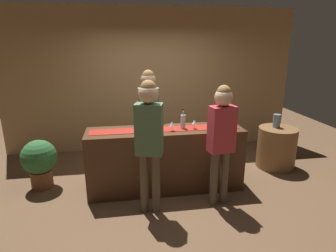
# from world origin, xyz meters

# --- Properties ---
(ground_plane) EXTENTS (10.00, 10.00, 0.00)m
(ground_plane) POSITION_xyz_m (0.00, 0.00, 0.00)
(ground_plane) COLOR brown
(back_wall) EXTENTS (6.00, 0.12, 2.90)m
(back_wall) POSITION_xyz_m (0.00, 1.90, 1.45)
(back_wall) COLOR tan
(back_wall) RESTS_ON ground
(bar_counter) EXTENTS (2.34, 0.60, 0.96)m
(bar_counter) POSITION_xyz_m (0.00, 0.00, 0.48)
(bar_counter) COLOR #472B19
(bar_counter) RESTS_ON ground
(counter_runner_cloth) EXTENTS (2.22, 0.28, 0.01)m
(counter_runner_cloth) POSITION_xyz_m (0.00, 0.00, 0.97)
(counter_runner_cloth) COLOR maroon
(counter_runner_cloth) RESTS_ON bar_counter
(wine_bottle_amber) EXTENTS (0.07, 0.07, 0.30)m
(wine_bottle_amber) POSITION_xyz_m (-0.21, 0.05, 1.08)
(wine_bottle_amber) COLOR brown
(wine_bottle_amber) RESTS_ON bar_counter
(wine_bottle_clear) EXTENTS (0.07, 0.07, 0.30)m
(wine_bottle_clear) POSITION_xyz_m (0.27, -0.00, 1.08)
(wine_bottle_clear) COLOR #B2C6C1
(wine_bottle_clear) RESTS_ON bar_counter
(wine_glass_near_customer) EXTENTS (0.07, 0.07, 0.14)m
(wine_glass_near_customer) POSITION_xyz_m (0.43, -0.05, 1.07)
(wine_glass_near_customer) COLOR silver
(wine_glass_near_customer) RESTS_ON bar_counter
(wine_glass_mid_counter) EXTENTS (0.07, 0.07, 0.14)m
(wine_glass_mid_counter) POSITION_xyz_m (0.08, -0.10, 1.07)
(wine_glass_mid_counter) COLOR silver
(wine_glass_mid_counter) RESTS_ON bar_counter
(wine_glass_far_end) EXTENTS (0.07, 0.07, 0.14)m
(wine_glass_far_end) POSITION_xyz_m (0.74, 0.06, 1.07)
(wine_glass_far_end) COLOR silver
(wine_glass_far_end) RESTS_ON bar_counter
(bartender) EXTENTS (0.35, 0.25, 1.79)m
(bartender) POSITION_xyz_m (-0.19, 0.58, 1.12)
(bartender) COLOR #26262B
(bartender) RESTS_ON ground
(customer_sipping) EXTENTS (0.37, 0.25, 1.69)m
(customer_sipping) POSITION_xyz_m (0.67, -0.56, 1.05)
(customer_sipping) COLOR brown
(customer_sipping) RESTS_ON ground
(customer_browsing) EXTENTS (0.38, 0.29, 1.78)m
(customer_browsing) POSITION_xyz_m (-0.30, -0.61, 1.12)
(customer_browsing) COLOR brown
(customer_browsing) RESTS_ON ground
(round_side_table) EXTENTS (0.68, 0.68, 0.74)m
(round_side_table) POSITION_xyz_m (2.12, 0.47, 0.37)
(round_side_table) COLOR brown
(round_side_table) RESTS_ON ground
(vase_on_side_table) EXTENTS (0.13, 0.13, 0.24)m
(vase_on_side_table) POSITION_xyz_m (2.10, 0.53, 0.86)
(vase_on_side_table) COLOR slate
(vase_on_side_table) RESTS_ON round_side_table
(potted_plant_tall) EXTENTS (0.53, 0.53, 0.78)m
(potted_plant_tall) POSITION_xyz_m (-1.92, 0.33, 0.45)
(potted_plant_tall) COLOR brown
(potted_plant_tall) RESTS_ON ground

